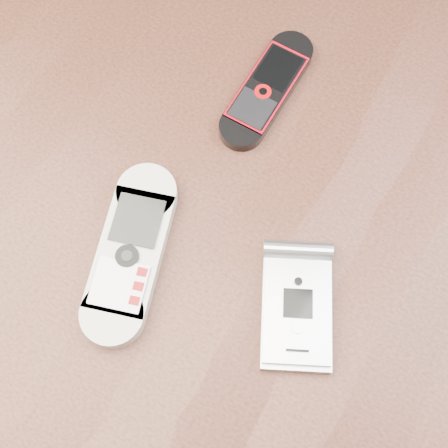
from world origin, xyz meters
TOP-DOWN VIEW (x-y plane):
  - ground at (0.00, 0.00)m, footprint 4.00×4.00m
  - table at (0.00, 0.00)m, footprint 1.20×0.80m
  - nokia_white at (-0.05, -0.06)m, footprint 0.10×0.17m
  - nokia_black_red at (-0.03, 0.14)m, footprint 0.04×0.14m
  - motorola_razr at (0.09, -0.03)m, footprint 0.10×0.12m

SIDE VIEW (x-z plane):
  - ground at x=0.00m, z-range 0.00..0.00m
  - table at x=0.00m, z-range 0.27..1.02m
  - nokia_black_red at x=-0.03m, z-range 0.75..0.76m
  - motorola_razr at x=0.09m, z-range 0.75..0.77m
  - nokia_white at x=-0.05m, z-range 0.75..0.77m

